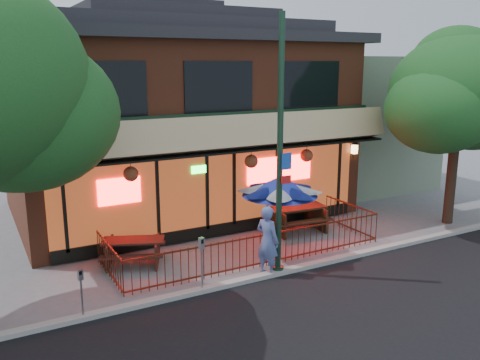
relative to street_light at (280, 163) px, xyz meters
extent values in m
plane|color=gray|center=(0.00, 0.40, -3.15)|extent=(80.00, 80.00, 0.00)
cube|color=#999993|center=(0.00, -0.10, -3.09)|extent=(80.00, 0.25, 0.12)
cube|color=brown|center=(0.00, 7.60, 0.10)|extent=(12.00, 8.00, 6.50)
cube|color=#59230F|center=(0.00, 3.58, -1.50)|extent=(11.00, 0.06, 2.60)
cube|color=#FF0C0C|center=(2.30, 3.50, -1.05)|extent=(2.60, 0.04, 0.90)
cube|color=#FF0C0C|center=(-3.40, 3.50, -1.15)|extent=(1.30, 0.04, 0.80)
cube|color=#D7B488|center=(0.00, 3.10, 0.40)|extent=(12.20, 1.33, 1.26)
cube|color=black|center=(-3.60, 3.58, 1.85)|extent=(2.40, 0.06, 1.60)
cube|color=black|center=(0.00, 3.58, 1.85)|extent=(2.40, 0.06, 1.60)
cube|color=black|center=(3.60, 3.58, 1.85)|extent=(2.40, 0.06, 1.60)
cube|color=black|center=(0.00, 3.55, -2.90)|extent=(11.00, 0.12, 0.40)
cube|color=#FFC672|center=(5.60, 3.42, -0.60)|extent=(0.18, 0.18, 0.32)
cube|color=slate|center=(9.00, 8.10, -0.15)|extent=(6.00, 7.00, 6.00)
cube|color=#4B1D10|center=(0.00, 0.60, -2.20)|extent=(8.40, 0.04, 0.04)
cube|color=#4B1D10|center=(0.00, 0.60, -3.03)|extent=(8.40, 0.04, 0.04)
cube|color=#4B1D10|center=(-4.20, 1.90, -2.20)|extent=(0.04, 2.60, 0.04)
cube|color=#4B1D10|center=(4.20, 1.90, -2.20)|extent=(0.04, 2.60, 0.04)
cylinder|color=#4B1D10|center=(0.00, 0.60, -2.65)|extent=(0.02, 0.02, 1.00)
cylinder|color=#173323|center=(0.00, 0.00, 0.35)|extent=(0.16, 0.16, 7.00)
cylinder|color=#173323|center=(0.00, 0.00, -3.05)|extent=(0.32, 0.32, 0.20)
cube|color=#194CB2|center=(0.12, -0.15, 0.05)|extent=(0.30, 0.02, 0.45)
cube|color=red|center=(0.12, -0.15, -0.45)|extent=(0.30, 0.02, 0.22)
cylinder|color=#34251A|center=(8.00, 0.90, -0.91)|extent=(0.36, 0.36, 4.48)
ellipsoid|color=#194C1C|center=(8.00, 0.90, 1.61)|extent=(4.80, 4.80, 3.94)
ellipsoid|color=#194C1C|center=(8.20, 1.30, 2.59)|extent=(3.12, 3.12, 2.56)
cube|color=#3F1E17|center=(-3.96, 2.85, -2.79)|extent=(0.56, 1.19, 0.72)
cube|color=#3F1E17|center=(-2.70, 2.31, -2.79)|extent=(0.56, 1.19, 0.72)
cube|color=#3F1E17|center=(-3.33, 2.58, -2.42)|extent=(1.91, 1.38, 0.06)
cube|color=#3F1E17|center=(-3.54, 2.09, -2.72)|extent=(1.72, 0.95, 0.05)
cube|color=#3F1E17|center=(-3.11, 3.07, -2.72)|extent=(1.72, 0.95, 0.05)
cube|color=#362213|center=(1.77, 2.88, -2.73)|extent=(0.21, 1.48, 0.84)
cube|color=#362213|center=(3.35, 2.72, -2.73)|extent=(0.21, 1.48, 0.84)
cube|color=#362213|center=(2.56, 2.80, -2.31)|extent=(2.12, 1.05, 0.07)
cube|color=#362213|center=(2.50, 2.18, -2.65)|extent=(2.07, 0.52, 0.06)
cube|color=#362213|center=(2.62, 3.42, -2.65)|extent=(2.07, 0.52, 0.06)
cylinder|color=gray|center=(0.74, 1.10, -1.98)|extent=(0.05, 0.05, 2.35)
cone|color=navy|center=(0.74, 1.10, -0.96)|extent=(2.24, 2.24, 0.59)
sphere|color=gray|center=(0.74, 1.10, -0.64)|extent=(0.11, 0.11, 0.11)
imported|color=#5166A3|center=(-0.32, 0.05, -2.16)|extent=(0.69, 0.84, 1.98)
cylinder|color=#97989F|center=(-2.35, -0.08, -2.56)|extent=(0.05, 0.05, 1.19)
cube|color=#97989F|center=(-2.35, -0.08, -1.83)|extent=(0.16, 0.14, 0.30)
cube|color=black|center=(-2.35, -0.13, -1.77)|extent=(0.08, 0.03, 0.11)
cylinder|color=gray|center=(-5.34, -0.08, -2.65)|extent=(0.05, 0.05, 0.99)
cube|color=gray|center=(-5.34, -0.08, -2.05)|extent=(0.13, 0.12, 0.25)
cube|color=black|center=(-5.34, -0.12, -2.00)|extent=(0.07, 0.03, 0.09)
camera|label=1|loc=(-7.29, -11.11, 2.58)|focal=38.00mm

